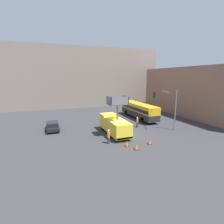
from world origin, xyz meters
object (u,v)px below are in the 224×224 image
at_px(traffic_light_pole, 168,103).
at_px(parked_car_curbside, 53,126).
at_px(road_worker_directing, 137,122).
at_px(traffic_cone_far_side, 136,147).
at_px(city_bus, 139,110).
at_px(road_worker_near_truck, 109,137).
at_px(traffic_cone_mid_road, 127,144).
at_px(utility_truck, 114,124).
at_px(traffic_cone_near_truck, 150,142).

height_order(traffic_light_pole, parked_car_curbside, traffic_light_pole).
relative_size(traffic_light_pole, road_worker_directing, 3.58).
distance_m(traffic_light_pole, traffic_cone_far_side, 10.34).
bearing_deg(parked_car_curbside, road_worker_directing, -13.82).
distance_m(city_bus, parked_car_curbside, 16.94).
distance_m(city_bus, road_worker_near_truck, 15.07).
bearing_deg(traffic_cone_mid_road, road_worker_near_truck, 138.94).
bearing_deg(traffic_cone_mid_road, city_bus, 55.54).
bearing_deg(road_worker_directing, utility_truck, -164.52).
distance_m(traffic_light_pole, traffic_cone_near_truck, 8.15).
bearing_deg(traffic_light_pole, utility_truck, 172.93).
height_order(road_worker_near_truck, traffic_cone_mid_road, road_worker_near_truck).
xyz_separation_m(utility_truck, city_bus, (8.31, 7.66, 0.29)).
bearing_deg(traffic_light_pole, traffic_cone_mid_road, -156.63).
relative_size(city_bus, traffic_cone_near_truck, 18.71).
xyz_separation_m(traffic_cone_far_side, parked_car_curbside, (-8.77, 11.20, 0.41)).
distance_m(traffic_light_pole, traffic_cone_mid_road, 10.31).
bearing_deg(city_bus, traffic_cone_mid_road, 153.77).
xyz_separation_m(road_worker_near_truck, parked_car_curbside, (-6.36, 8.36, -0.21)).
xyz_separation_m(city_bus, traffic_cone_mid_road, (-8.56, -12.48, -1.50)).
relative_size(road_worker_near_truck, traffic_cone_mid_road, 2.92).
bearing_deg(traffic_cone_mid_road, utility_truck, 86.97).
xyz_separation_m(city_bus, road_worker_near_truck, (-10.35, -10.92, -0.88)).
bearing_deg(traffic_cone_far_side, utility_truck, 93.43).
height_order(traffic_cone_near_truck, parked_car_curbside, parked_car_curbside).
height_order(utility_truck, city_bus, utility_truck).
xyz_separation_m(traffic_light_pole, road_worker_near_truck, (-10.52, -2.21, -3.36)).
bearing_deg(road_worker_near_truck, traffic_cone_near_truck, 176.49).
xyz_separation_m(traffic_cone_near_truck, traffic_cone_mid_road, (-2.97, 0.39, 0.01)).
xyz_separation_m(utility_truck, road_worker_directing, (4.82, 1.85, -0.62)).
bearing_deg(traffic_light_pole, traffic_cone_far_side, -148.09).
bearing_deg(traffic_cone_far_side, traffic_light_pole, 31.91).
xyz_separation_m(utility_truck, parked_car_curbside, (-8.41, 5.10, -0.80)).
bearing_deg(traffic_light_pole, road_worker_directing, 141.55).
distance_m(utility_truck, traffic_cone_mid_road, 4.98).
distance_m(utility_truck, parked_car_curbside, 9.87).
relative_size(traffic_light_pole, road_worker_near_truck, 3.46).
xyz_separation_m(traffic_light_pole, parked_car_curbside, (-16.88, 6.15, -3.57)).
relative_size(utility_truck, traffic_cone_near_truck, 12.09).
xyz_separation_m(utility_truck, traffic_light_pole, (8.47, -1.05, 2.78)).
bearing_deg(utility_truck, traffic_cone_near_truck, -62.47).
xyz_separation_m(road_worker_directing, traffic_cone_mid_road, (-5.07, -6.67, -0.59)).
height_order(city_bus, traffic_cone_mid_road, city_bus).
bearing_deg(traffic_cone_far_side, road_worker_directing, 60.73).
height_order(utility_truck, traffic_cone_near_truck, utility_truck).
xyz_separation_m(traffic_light_pole, traffic_cone_far_side, (-8.10, -5.05, -3.98)).
bearing_deg(traffic_cone_far_side, parked_car_curbside, 128.07).
xyz_separation_m(city_bus, traffic_light_pole, (0.16, -8.71, 2.48)).
bearing_deg(utility_truck, parked_car_curbside, 148.74).
bearing_deg(road_worker_directing, parked_car_curbside, 160.66).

